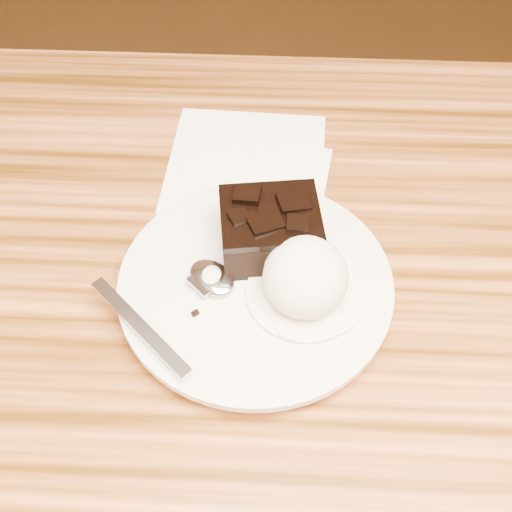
{
  "coord_description": "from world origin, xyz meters",
  "views": [
    {
      "loc": [
        -0.06,
        -0.27,
        1.21
      ],
      "look_at": [
        -0.08,
        0.06,
        0.79
      ],
      "focal_mm": 44.36,
      "sensor_mm": 36.0,
      "label": 1
    }
  ],
  "objects_px": {
    "plate": "(255,287)",
    "spoon": "(212,279)",
    "dining_table": "(314,491)",
    "brownie": "(270,232)",
    "napkin": "(246,162)",
    "ice_cream_scoop": "(306,277)"
  },
  "relations": [
    {
      "from": "spoon",
      "to": "napkin",
      "type": "relative_size",
      "value": 1.12
    },
    {
      "from": "napkin",
      "to": "spoon",
      "type": "bearing_deg",
      "value": -96.67
    },
    {
      "from": "brownie",
      "to": "ice_cream_scoop",
      "type": "bearing_deg",
      "value": -59.42
    },
    {
      "from": "ice_cream_scoop",
      "to": "napkin",
      "type": "height_order",
      "value": "ice_cream_scoop"
    },
    {
      "from": "ice_cream_scoop",
      "to": "spoon",
      "type": "height_order",
      "value": "ice_cream_scoop"
    },
    {
      "from": "dining_table",
      "to": "brownie",
      "type": "xyz_separation_m",
      "value": [
        -0.07,
        0.08,
        0.41
      ]
    },
    {
      "from": "spoon",
      "to": "napkin",
      "type": "xyz_separation_m",
      "value": [
        0.02,
        0.17,
        -0.02
      ]
    },
    {
      "from": "plate",
      "to": "spoon",
      "type": "bearing_deg",
      "value": -173.87
    },
    {
      "from": "plate",
      "to": "spoon",
      "type": "height_order",
      "value": "spoon"
    },
    {
      "from": "dining_table",
      "to": "napkin",
      "type": "distance_m",
      "value": 0.44
    },
    {
      "from": "ice_cream_scoop",
      "to": "plate",
      "type": "bearing_deg",
      "value": 162.46
    },
    {
      "from": "spoon",
      "to": "plate",
      "type": "bearing_deg",
      "value": -39.83
    },
    {
      "from": "plate",
      "to": "spoon",
      "type": "distance_m",
      "value": 0.04
    },
    {
      "from": "dining_table",
      "to": "ice_cream_scoop",
      "type": "bearing_deg",
      "value": 137.32
    },
    {
      "from": "brownie",
      "to": "ice_cream_scoop",
      "type": "xyz_separation_m",
      "value": [
        0.03,
        -0.05,
        0.01
      ]
    },
    {
      "from": "plate",
      "to": "dining_table",
      "type": "bearing_deg",
      "value": -30.99
    },
    {
      "from": "plate",
      "to": "napkin",
      "type": "relative_size",
      "value": 1.48
    },
    {
      "from": "spoon",
      "to": "dining_table",
      "type": "bearing_deg",
      "value": -66.44
    },
    {
      "from": "ice_cream_scoop",
      "to": "napkin",
      "type": "xyz_separation_m",
      "value": [
        -0.06,
        0.18,
        -0.04
      ]
    },
    {
      "from": "dining_table",
      "to": "napkin",
      "type": "xyz_separation_m",
      "value": [
        -0.09,
        0.21,
        0.38
      ]
    },
    {
      "from": "brownie",
      "to": "dining_table",
      "type": "bearing_deg",
      "value": -51.8
    },
    {
      "from": "ice_cream_scoop",
      "to": "spoon",
      "type": "xyz_separation_m",
      "value": [
        -0.08,
        0.01,
        -0.02
      ]
    }
  ]
}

